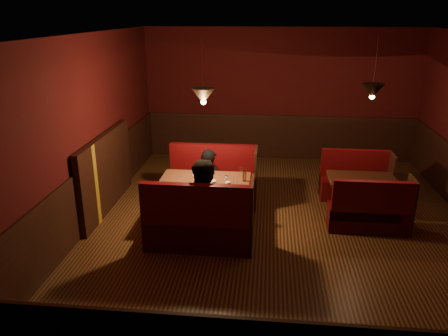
# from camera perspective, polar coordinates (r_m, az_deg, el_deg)

# --- Properties ---
(room) EXTENTS (6.02, 7.02, 2.92)m
(room) POSITION_cam_1_polar(r_m,az_deg,el_deg) (6.61, 5.29, 0.75)
(room) COLOR #38190B
(room) RESTS_ON ground
(main_table) EXTENTS (1.39, 0.84, 0.97)m
(main_table) POSITION_cam_1_polar(r_m,az_deg,el_deg) (6.81, -2.38, -2.90)
(main_table) COLOR brown
(main_table) RESTS_ON ground
(main_bench_far) EXTENTS (1.53, 0.55, 1.04)m
(main_bench_far) POSITION_cam_1_polar(r_m,az_deg,el_deg) (7.62, -1.41, -2.32)
(main_bench_far) COLOR #47090F
(main_bench_far) RESTS_ON ground
(main_bench_near) EXTENTS (1.53, 0.55, 1.04)m
(main_bench_near) POSITION_cam_1_polar(r_m,az_deg,el_deg) (6.20, -3.26, -7.76)
(main_bench_near) COLOR #47090F
(main_bench_near) RESTS_ON ground
(second_table) EXTENTS (1.10, 0.70, 0.62)m
(second_table) POSITION_cam_1_polar(r_m,az_deg,el_deg) (7.57, 17.53, -2.40)
(second_table) COLOR brown
(second_table) RESTS_ON ground
(second_bench_far) EXTENTS (1.21, 0.45, 0.87)m
(second_bench_far) POSITION_cam_1_polar(r_m,az_deg,el_deg) (8.24, 16.73, -1.88)
(second_bench_far) COLOR #47090F
(second_bench_far) RESTS_ON ground
(second_bench_near) EXTENTS (1.21, 0.45, 0.87)m
(second_bench_near) POSITION_cam_1_polar(r_m,az_deg,el_deg) (7.06, 18.56, -5.78)
(second_bench_near) COLOR #47090F
(second_bench_near) RESTS_ON ground
(diner_a) EXTENTS (0.61, 0.51, 1.42)m
(diner_a) POSITION_cam_1_polar(r_m,az_deg,el_deg) (7.29, -2.00, -0.19)
(diner_a) COLOR black
(diner_a) RESTS_ON ground
(diner_b) EXTENTS (0.84, 0.68, 1.63)m
(diner_b) POSITION_cam_1_polar(r_m,az_deg,el_deg) (6.09, -2.30, -3.25)
(diner_b) COLOR black
(diner_b) RESTS_ON ground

